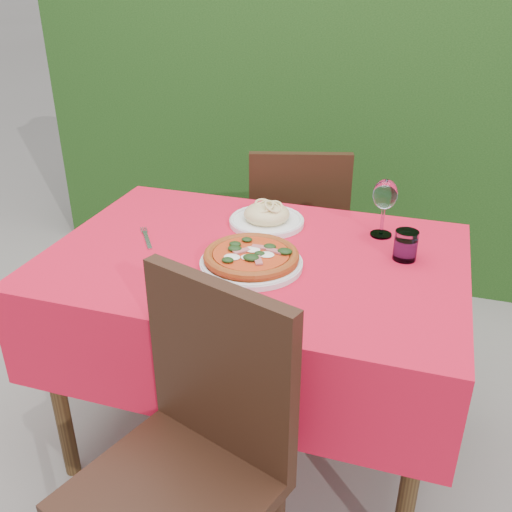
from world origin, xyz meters
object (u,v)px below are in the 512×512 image
(chair_near, at_px, (194,447))
(pizza_plate, at_px, (251,258))
(pasta_plate, at_px, (267,217))
(water_glass, at_px, (405,247))
(chair_far, at_px, (297,232))
(wine_glass, at_px, (385,197))
(fork, at_px, (147,240))

(chair_near, xyz_separation_m, pizza_plate, (-0.02, 0.51, 0.24))
(pasta_plate, bearing_deg, water_glass, -14.67)
(chair_far, height_order, pizza_plate, chair_far)
(chair_near, distance_m, pizza_plate, 0.56)
(pasta_plate, bearing_deg, wine_glass, 3.84)
(water_glass, bearing_deg, pasta_plate, 165.33)
(chair_near, relative_size, chair_far, 1.04)
(water_glass, bearing_deg, chair_near, -120.04)
(wine_glass, xyz_separation_m, fork, (-0.71, -0.27, -0.13))
(chair_far, distance_m, fork, 0.82)
(pasta_plate, bearing_deg, chair_far, 90.15)
(fork, bearing_deg, water_glass, -26.26)
(chair_far, xyz_separation_m, pasta_plate, (0.00, -0.47, 0.26))
(chair_far, bearing_deg, pasta_plate, 74.64)
(chair_far, distance_m, wine_glass, 0.70)
(pizza_plate, bearing_deg, water_glass, 23.43)
(water_glass, relative_size, fork, 0.50)
(water_glass, distance_m, wine_glass, 0.20)
(pizza_plate, distance_m, wine_glass, 0.49)
(water_glass, bearing_deg, chair_far, 128.35)
(pizza_plate, bearing_deg, pasta_plate, 98.32)
(chair_far, height_order, water_glass, chair_far)
(chair_near, distance_m, fork, 0.73)
(fork, bearing_deg, pasta_plate, 1.80)
(chair_near, bearing_deg, wine_glass, 88.56)
(chair_far, bearing_deg, pizza_plate, 77.88)
(chair_near, bearing_deg, chair_far, 112.14)
(wine_glass, bearing_deg, chair_near, -110.49)
(pasta_plate, xyz_separation_m, water_glass, (0.47, -0.12, 0.02))
(pizza_plate, bearing_deg, chair_far, 93.39)
(water_glass, height_order, fork, water_glass)
(chair_near, height_order, pizza_plate, chair_near)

